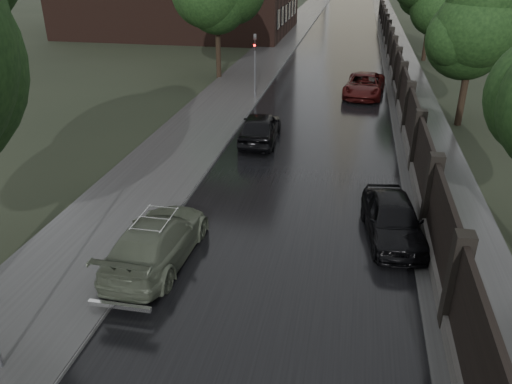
% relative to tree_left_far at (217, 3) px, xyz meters
% --- Properties ---
extents(fence_right, '(0.45, 75.72, 2.70)m').
position_rel_tree_left_far_xyz_m(fence_right, '(12.60, 2.01, -4.23)').
color(fence_right, '#383533').
rests_on(fence_right, ground).
extents(tree_left_far, '(4.25, 4.25, 7.39)m').
position_rel_tree_left_far_xyz_m(tree_left_far, '(0.00, 0.00, 0.00)').
color(tree_left_far, black).
rests_on(tree_left_far, ground).
extents(tree_right_b, '(4.08, 4.08, 7.01)m').
position_rel_tree_left_far_xyz_m(tree_right_b, '(15.50, -8.00, -0.29)').
color(tree_right_b, black).
rests_on(tree_right_b, ground).
extents(traffic_light, '(0.16, 0.32, 4.00)m').
position_rel_tree_left_far_xyz_m(traffic_light, '(3.70, -5.01, -2.84)').
color(traffic_light, '#59595E').
rests_on(traffic_light, ground).
extents(volga_sedan, '(2.15, 4.95, 1.42)m').
position_rel_tree_left_far_xyz_m(volga_sedan, '(4.40, -23.59, -4.53)').
color(volga_sedan, '#4D5443').
rests_on(volga_sedan, ground).
extents(hatchback_left, '(1.97, 4.48, 1.50)m').
position_rel_tree_left_far_xyz_m(hatchback_left, '(5.49, -12.73, -4.49)').
color(hatchback_left, black).
rests_on(hatchback_left, ground).
extents(car_right_near, '(2.23, 4.36, 1.42)m').
position_rel_tree_left_far_xyz_m(car_right_near, '(11.40, -20.85, -4.53)').
color(car_right_near, black).
rests_on(car_right_near, ground).
extents(car_right_far, '(2.83, 5.27, 1.41)m').
position_rel_tree_left_far_xyz_m(car_right_far, '(10.47, -2.88, -4.54)').
color(car_right_far, '#330C0B').
rests_on(car_right_far, ground).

